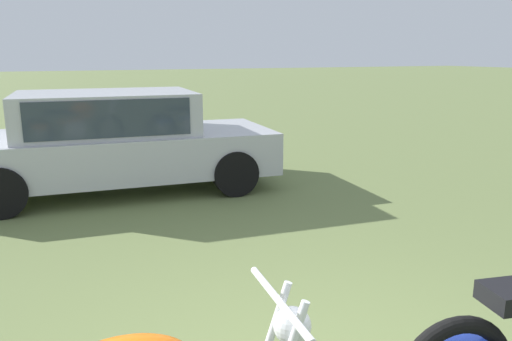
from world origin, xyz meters
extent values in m
cylinder|color=silver|center=(-0.44, -0.11, 0.98)|extent=(0.09, 0.64, 0.03)
sphere|color=silver|center=(-0.38, -0.12, 0.86)|extent=(0.17, 0.17, 0.16)
cube|color=#B2B5BA|center=(-0.15, 5.58, 0.55)|extent=(4.51, 2.20, 0.60)
cube|color=#B2B5BA|center=(-0.30, 5.59, 1.13)|extent=(2.53, 1.85, 0.60)
cube|color=#2D3842|center=(-0.30, 5.59, 1.15)|extent=(2.18, 1.85, 0.48)
cylinder|color=black|center=(1.40, 6.31, 0.32)|extent=(0.66, 0.27, 0.64)
cylinder|color=black|center=(1.26, 4.60, 0.32)|extent=(0.66, 0.27, 0.64)
cylinder|color=black|center=(-1.56, 6.56, 0.32)|extent=(0.66, 0.27, 0.64)
cylinder|color=black|center=(-1.70, 4.85, 0.32)|extent=(0.66, 0.27, 0.64)
camera|label=1|loc=(-1.29, -1.78, 1.96)|focal=35.39mm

